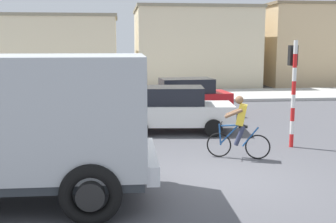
# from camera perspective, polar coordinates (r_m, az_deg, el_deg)

# --- Properties ---
(ground_plane) EXTENTS (120.00, 120.00, 0.00)m
(ground_plane) POSITION_cam_1_polar(r_m,az_deg,el_deg) (10.36, 7.23, -8.67)
(ground_plane) COLOR #4C4C51
(sidewalk_far) EXTENTS (80.00, 5.00, 0.16)m
(sidewalk_far) POSITION_cam_1_polar(r_m,az_deg,el_deg) (25.02, -0.92, 2.08)
(sidewalk_far) COLOR #ADADA8
(sidewalk_far) RESTS_ON ground
(truck_foreground) EXTENTS (5.46, 2.92, 2.90)m
(truck_foreground) POSITION_cam_1_polar(r_m,az_deg,el_deg) (8.93, -19.80, -1.00)
(truck_foreground) COLOR #B2B7BC
(truck_foreground) RESTS_ON ground
(cyclist) EXTENTS (1.65, 0.70, 1.72)m
(cyclist) POSITION_cam_1_polar(r_m,az_deg,el_deg) (11.96, 9.29, -2.04)
(cyclist) COLOR black
(cyclist) RESTS_ON ground
(traffic_light_pole) EXTENTS (0.24, 0.43, 3.20)m
(traffic_light_pole) POSITION_cam_1_polar(r_m,az_deg,el_deg) (13.50, 16.08, 4.16)
(traffic_light_pole) COLOR red
(traffic_light_pole) RESTS_ON ground
(car_red_near) EXTENTS (4.13, 2.13, 1.60)m
(car_red_near) POSITION_cam_1_polar(r_m,az_deg,el_deg) (18.73, 2.09, 1.96)
(car_red_near) COLOR red
(car_red_near) RESTS_ON ground
(car_white_mid) EXTENTS (4.15, 2.17, 1.60)m
(car_white_mid) POSITION_cam_1_polar(r_m,az_deg,el_deg) (15.28, 0.85, 0.33)
(car_white_mid) COLOR white
(car_white_mid) RESTS_ON ground
(pedestrian_near_kerb) EXTENTS (0.34, 0.22, 1.62)m
(pedestrian_near_kerb) POSITION_cam_1_polar(r_m,az_deg,el_deg) (19.17, -13.03, 1.98)
(pedestrian_near_kerb) COLOR #2D334C
(pedestrian_near_kerb) RESTS_ON ground
(building_corner_left) EXTENTS (11.98, 5.68, 4.90)m
(building_corner_left) POSITION_cam_1_polar(r_m,az_deg,el_deg) (30.90, -17.85, 7.40)
(building_corner_left) COLOR beige
(building_corner_left) RESTS_ON ground
(building_mid_block) EXTENTS (8.27, 7.95, 5.52)m
(building_mid_block) POSITION_cam_1_polar(r_m,az_deg,el_deg) (31.85, 3.22, 8.42)
(building_mid_block) COLOR beige
(building_mid_block) RESTS_ON ground
(building_corner_right) EXTENTS (10.95, 6.95, 5.86)m
(building_corner_right) POSITION_cam_1_polar(r_m,az_deg,el_deg) (35.70, 20.35, 8.22)
(building_corner_right) COLOR #D1B284
(building_corner_right) RESTS_ON ground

